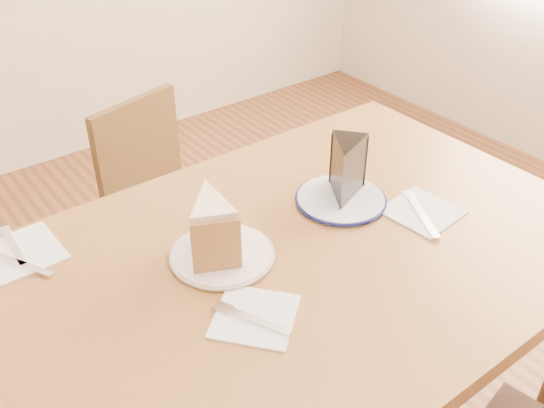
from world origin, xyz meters
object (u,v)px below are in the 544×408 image
Objects in this scene: chair_far at (170,208)px; plate_cream at (222,255)px; carrot_cake at (211,225)px; plate_navy at (341,200)px; chocolate_cake at (345,173)px; table at (299,289)px.

chair_far is 3.93× the size of plate_cream.
carrot_cake is at bearing 55.78° from chair_far.
plate_navy is at bearing 21.00° from carrot_cake.
plate_navy is (0.08, -0.65, 0.34)m from chair_far.
carrot_cake reaches higher than chair_far.
chocolate_cake is at bearing 0.61° from plate_cream.
table is 0.26m from chocolate_cake.
carrot_cake is 1.02× the size of chocolate_cake.
chocolate_cake reaches higher than plate_navy.
plate_cream reaches higher than table.
carrot_cake is at bearing 145.41° from table.
table is 0.22m from plate_navy.
plate_cream is at bearing 151.73° from table.
plate_navy is 0.32m from carrot_cake.
chair_far is 3.98× the size of plate_navy.
carrot_cake is at bearing 46.26° from chocolate_cake.
table is 6.38× the size of plate_cream.
chair_far is 0.79m from carrot_cake.
plate_navy is 1.60× the size of chocolate_cake.
plate_navy is (0.17, 0.07, 0.10)m from table.
table is at bearing 72.11° from chocolate_cake.
table is 10.08× the size of carrot_cake.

